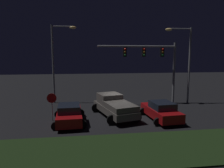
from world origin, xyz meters
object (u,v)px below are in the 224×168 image
at_px(street_lamp_left, 58,55).
at_px(stop_sign, 52,102).
at_px(car_sedan, 69,114).
at_px(traffic_signal_gantry, 152,58).
at_px(car_sedan_far, 161,111).
at_px(street_lamp_right, 184,56).
at_px(pickup_truck, 114,105).

bearing_deg(street_lamp_left, stop_sign, -88.55).
xyz_separation_m(car_sedan, traffic_signal_gantry, (8.33, 5.47, 4.16)).
relative_size(car_sedan_far, street_lamp_right, 0.56).
bearing_deg(stop_sign, car_sedan, -29.73).
distance_m(pickup_truck, street_lamp_left, 8.96).
height_order(car_sedan_far, stop_sign, stop_sign).
height_order(pickup_truck, car_sedan, pickup_truck).
bearing_deg(traffic_signal_gantry, street_lamp_left, 169.44).
relative_size(traffic_signal_gantry, street_lamp_right, 1.03).
relative_size(car_sedan, stop_sign, 2.01).
distance_m(car_sedan, street_lamp_left, 8.72).
distance_m(pickup_truck, street_lamp_right, 9.84).
xyz_separation_m(street_lamp_right, stop_sign, (-13.12, -4.41, -3.54)).
bearing_deg(car_sedan, pickup_truck, -72.25).
height_order(car_sedan, car_sedan_far, same).
bearing_deg(street_lamp_right, car_sedan, -156.11).
height_order(traffic_signal_gantry, street_lamp_left, street_lamp_left).
bearing_deg(pickup_truck, car_sedan, 96.13).
bearing_deg(traffic_signal_gantry, car_sedan, -146.70).
height_order(pickup_truck, car_sedan_far, pickup_truck).
bearing_deg(car_sedan_far, car_sedan, 84.57).
height_order(pickup_truck, traffic_signal_gantry, traffic_signal_gantry).
distance_m(pickup_truck, car_sedan_far, 3.93).
height_order(street_lamp_left, stop_sign, street_lamp_left).
relative_size(car_sedan_far, stop_sign, 2.03).
relative_size(pickup_truck, car_sedan, 1.28).
xyz_separation_m(car_sedan, car_sedan_far, (7.30, -0.08, 0.00)).
bearing_deg(stop_sign, street_lamp_right, 18.57).
xyz_separation_m(traffic_signal_gantry, street_lamp_left, (-9.88, 1.84, 0.34)).
bearing_deg(street_lamp_left, car_sedan, -78.03).
relative_size(pickup_truck, street_lamp_right, 0.71).
bearing_deg(traffic_signal_gantry, pickup_truck, -138.78).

